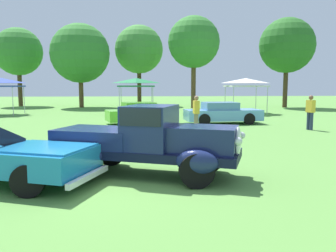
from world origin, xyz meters
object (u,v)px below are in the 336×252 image
at_px(show_car_skyblue, 222,113).
at_px(canopy_tent_right_field, 246,82).
at_px(canopy_tent_left_field, 1,82).
at_px(show_car_lime, 141,113).
at_px(spectator_near_truck, 196,112).
at_px(canopy_tent_center_field, 136,82).
at_px(spectator_between_cars, 310,111).
at_px(neighbor_convertible, 2,157).
at_px(feature_pickup_truck, 147,140).

xyz_separation_m(show_car_skyblue, canopy_tent_right_field, (3.47, 7.03, 1.82)).
bearing_deg(show_car_skyblue, canopy_tent_left_field, 154.04).
height_order(show_car_lime, canopy_tent_right_field, canopy_tent_right_field).
bearing_deg(spectator_near_truck, canopy_tent_center_field, 105.55).
height_order(spectator_between_cars, canopy_tent_center_field, canopy_tent_center_field).
bearing_deg(neighbor_convertible, canopy_tent_center_field, 81.38).
bearing_deg(canopy_tent_center_field, neighbor_convertible, -98.62).
distance_m(feature_pickup_truck, neighbor_convertible, 3.30).
bearing_deg(feature_pickup_truck, show_car_skyblue, 67.98).
height_order(spectator_between_cars, canopy_tent_left_field, canopy_tent_left_field).
height_order(feature_pickup_truck, neighbor_convertible, feature_pickup_truck).
bearing_deg(show_car_skyblue, canopy_tent_right_field, 63.70).
height_order(spectator_near_truck, canopy_tent_right_field, canopy_tent_right_field).
xyz_separation_m(spectator_between_cars, canopy_tent_left_field, (-18.45, 10.30, 1.51)).
bearing_deg(canopy_tent_center_field, canopy_tent_right_field, -0.54).
height_order(show_car_skyblue, canopy_tent_center_field, canopy_tent_center_field).
distance_m(feature_pickup_truck, spectator_near_truck, 8.09).
xyz_separation_m(neighbor_convertible, canopy_tent_left_field, (-7.09, 18.61, 1.84)).
height_order(show_car_skyblue, spectator_between_cars, spectator_between_cars).
bearing_deg(neighbor_convertible, spectator_between_cars, 36.17).
distance_m(spectator_between_cars, canopy_tent_left_field, 21.19).
bearing_deg(show_car_lime, spectator_near_truck, -54.15).
bearing_deg(canopy_tent_right_field, feature_pickup_truck, -113.72).
xyz_separation_m(show_car_lime, spectator_near_truck, (2.57, -3.56, 0.32)).
height_order(canopy_tent_left_field, canopy_tent_center_field, same).
height_order(spectator_near_truck, canopy_tent_left_field, canopy_tent_left_field).
bearing_deg(show_car_skyblue, canopy_tent_center_field, 124.77).
distance_m(neighbor_convertible, spectator_between_cars, 14.08).
height_order(feature_pickup_truck, spectator_between_cars, feature_pickup_truck).
bearing_deg(show_car_lime, canopy_tent_left_field, 145.67).
bearing_deg(neighbor_convertible, show_car_skyblue, 55.81).
xyz_separation_m(show_car_lime, spectator_between_cars, (8.23, -3.32, 0.32)).
relative_size(spectator_between_cars, canopy_tent_right_field, 0.59).
bearing_deg(spectator_between_cars, canopy_tent_left_field, 150.82).
relative_size(feature_pickup_truck, spectator_near_truck, 2.78).
relative_size(neighbor_convertible, canopy_tent_center_field, 1.79).
relative_size(feature_pickup_truck, show_car_skyblue, 1.08).
relative_size(spectator_between_cars, canopy_tent_center_field, 0.62).
distance_m(neighbor_convertible, canopy_tent_left_field, 20.00).
xyz_separation_m(feature_pickup_truck, spectator_near_truck, (2.44, 7.71, 0.04)).
relative_size(show_car_skyblue, canopy_tent_right_field, 1.54).
height_order(show_car_skyblue, canopy_tent_right_field, canopy_tent_right_field).
height_order(spectator_between_cars, canopy_tent_right_field, canopy_tent_right_field).
bearing_deg(spectator_between_cars, canopy_tent_right_field, 90.85).
xyz_separation_m(feature_pickup_truck, neighbor_convertible, (-3.27, -0.35, -0.29)).
height_order(neighbor_convertible, canopy_tent_right_field, canopy_tent_right_field).
relative_size(feature_pickup_truck, spectator_between_cars, 2.78).
bearing_deg(spectator_between_cars, neighbor_convertible, -143.83).
distance_m(neighbor_convertible, show_car_lime, 12.04).
bearing_deg(canopy_tent_right_field, show_car_lime, -139.94).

